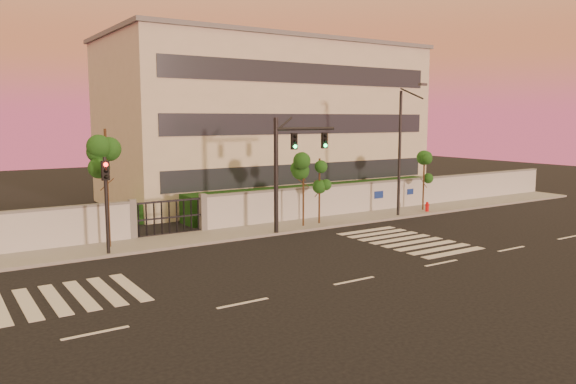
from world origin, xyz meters
name	(u,v)px	position (x,y,z in m)	size (l,w,h in m)	color
ground	(354,281)	(0.00, 0.00, 0.00)	(120.00, 120.00, 0.00)	black
sidewalk	(232,234)	(0.00, 10.50, 0.07)	(60.00, 3.00, 0.15)	gray
perimeter_wall	(221,212)	(0.10, 12.00, 1.07)	(60.00, 0.36, 2.20)	silver
hedge_row	(217,208)	(1.17, 14.74, 0.82)	(41.00, 4.25, 1.80)	black
institutional_building	(265,121)	(9.00, 21.99, 6.16)	(24.40, 12.40, 12.25)	beige
road_markings	(271,266)	(-1.58, 3.76, 0.01)	(57.00, 7.62, 0.02)	silver
street_tree_c	(107,161)	(-6.58, 10.70, 4.33)	(1.52, 1.21, 5.90)	#382314
street_tree_d	(304,173)	(4.45, 9.98, 3.24)	(1.32, 1.05, 4.40)	#382314
street_tree_e	(320,176)	(5.72, 10.13, 2.97)	(1.38, 1.10, 4.03)	#382314
street_tree_f	(424,170)	(14.66, 10.27, 2.92)	(1.36, 1.08, 3.96)	#382314
traffic_signal_main	(289,161)	(2.87, 9.13, 4.07)	(4.07, 0.41, 6.43)	black
traffic_signal_secondary	(106,194)	(-7.04, 9.29, 2.94)	(0.36, 0.35, 4.64)	black
streetlight_east	(402,147)	(11.67, 9.43, 4.59)	(0.51, 2.04, 8.50)	black
fire_hydrant	(427,208)	(14.32, 9.57, 0.40)	(0.32, 0.30, 0.80)	red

